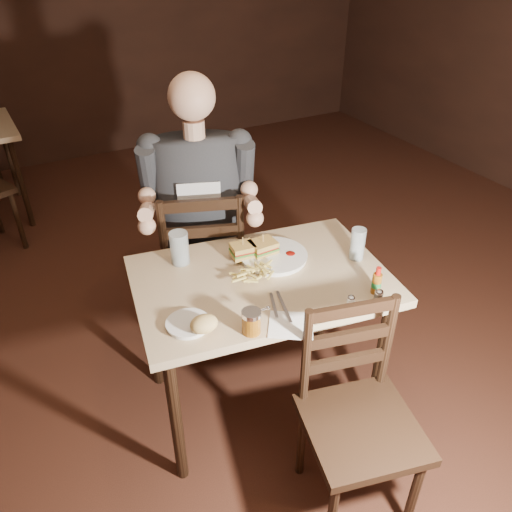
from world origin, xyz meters
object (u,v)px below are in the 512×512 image
chair_far (203,263)px  hot_sauce (377,280)px  chair_near (362,428)px  syrup_dispenser (251,322)px  glass_left (179,248)px  main_table (261,294)px  dinner_plate (274,257)px  diner (198,181)px  side_plate (188,324)px  glass_right (358,244)px

chair_far → hot_sauce: 1.06m
chair_near → syrup_dispenser: bearing=141.3°
chair_near → glass_left: size_ratio=5.92×
main_table → dinner_plate: bearing=40.6°
dinner_plate → diner: bearing=111.3°
diner → hot_sauce: (0.42, -0.87, -0.18)m
chair_far → side_plate: size_ratio=6.03×
hot_sauce → syrup_dispenser: hot_sauce is taller
chair_far → dinner_plate: bearing=127.2°
diner → side_plate: size_ratio=6.08×
main_table → syrup_dispenser: syrup_dispenser is taller
diner → dinner_plate: (0.17, -0.45, -0.23)m
chair_far → syrup_dispenser: bearing=99.1°
dinner_plate → glass_right: size_ratio=1.99×
chair_far → dinner_plate: chair_far is taller
glass_left → syrup_dispenser: 0.57m
diner → hot_sauce: size_ratio=7.98×
hot_sauce → syrup_dispenser: 0.57m
glass_right → glass_left: bearing=154.5°
main_table → dinner_plate: size_ratio=3.96×
chair_far → glass_left: bearing=74.4°
hot_sauce → side_plate: bearing=167.3°
glass_left → glass_right: glass_left is taller
hot_sauce → chair_near: bearing=-130.5°
syrup_dispenser → side_plate: 0.25m
chair_near → hot_sauce: chair_near is taller
glass_right → hot_sauce: glass_right is taller
chair_far → diner: 0.52m
main_table → chair_far: size_ratio=1.20×
main_table → hot_sauce: 0.51m
main_table → diner: 0.65m
chair_far → dinner_plate: 0.59m
dinner_plate → hot_sauce: size_ratio=2.39×
chair_near → syrup_dispenser: (-0.28, 0.36, 0.36)m
dinner_plate → glass_left: size_ratio=1.95×
main_table → chair_near: chair_near is taller
glass_right → syrup_dispenser: glass_right is taller
diner → glass_left: size_ratio=6.53×
dinner_plate → glass_right: bearing=-27.8°
glass_left → hot_sauce: glass_left is taller
main_table → glass_right: size_ratio=7.89×
diner → hot_sauce: diner is taller
diner → glass_left: diner is taller
main_table → diner: size_ratio=1.19×
chair_near → glass_right: 0.79m
chair_far → side_plate: 0.87m
glass_left → syrup_dispenser: glass_left is taller
glass_left → hot_sauce: bearing=-43.1°
chair_far → glass_right: size_ratio=6.60×
chair_near → hot_sauce: size_ratio=7.24×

